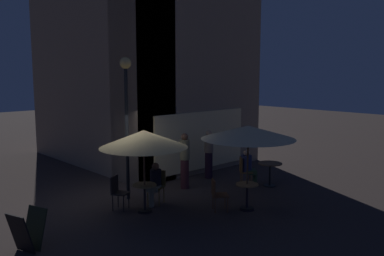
% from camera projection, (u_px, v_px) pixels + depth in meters
% --- Properties ---
extents(ground_plane, '(60.00, 60.00, 0.00)m').
position_uv_depth(ground_plane, '(129.00, 204.00, 11.56)').
color(ground_plane, '#322A27').
extents(cafe_building, '(6.21, 8.21, 9.21)m').
position_uv_depth(cafe_building, '(135.00, 49.00, 15.66)').
color(cafe_building, gray).
rests_on(cafe_building, ground).
extents(street_lamp_near_corner, '(0.33, 0.33, 4.14)m').
position_uv_depth(street_lamp_near_corner, '(126.00, 100.00, 11.67)').
color(street_lamp_near_corner, black).
rests_on(street_lamp_near_corner, ground).
extents(menu_sandwich_board, '(0.77, 0.72, 0.86)m').
position_uv_depth(menu_sandwich_board, '(28.00, 231.00, 8.50)').
color(menu_sandwich_board, black).
rests_on(menu_sandwich_board, ground).
extents(cafe_table_0, '(0.61, 0.61, 0.72)m').
position_uv_depth(cafe_table_0, '(247.00, 193.00, 11.06)').
color(cafe_table_0, black).
rests_on(cafe_table_0, ground).
extents(cafe_table_1, '(0.64, 0.64, 0.76)m').
position_uv_depth(cafe_table_1, '(145.00, 193.00, 10.87)').
color(cafe_table_1, black).
rests_on(cafe_table_1, ground).
extents(cafe_table_2, '(0.78, 0.78, 0.77)m').
position_uv_depth(cafe_table_2, '(270.00, 169.00, 13.35)').
color(cafe_table_2, black).
rests_on(cafe_table_2, ground).
extents(patio_umbrella_0, '(2.52, 2.52, 2.32)m').
position_uv_depth(patio_umbrella_0, '(248.00, 133.00, 10.84)').
color(patio_umbrella_0, black).
rests_on(patio_umbrella_0, ground).
extents(patio_umbrella_1, '(2.33, 2.33, 2.22)m').
position_uv_depth(patio_umbrella_1, '(144.00, 139.00, 10.67)').
color(patio_umbrella_1, black).
rests_on(patio_umbrella_1, ground).
extents(cafe_chair_0, '(0.58, 0.58, 0.87)m').
position_uv_depth(cafe_chair_0, '(217.00, 192.00, 10.95)').
color(cafe_chair_0, brown).
rests_on(cafe_chair_0, ground).
extents(cafe_chair_1, '(0.56, 0.56, 0.93)m').
position_uv_depth(cafe_chair_1, '(117.00, 190.00, 11.09)').
color(cafe_chair_1, black).
rests_on(cafe_chair_1, ground).
extents(cafe_chair_2, '(0.59, 0.59, 0.94)m').
position_uv_depth(cafe_chair_2, '(157.00, 183.00, 11.64)').
color(cafe_chair_2, brown).
rests_on(cafe_chair_2, ground).
extents(cafe_chair_3, '(0.55, 0.55, 0.97)m').
position_uv_depth(cafe_chair_3, '(244.00, 169.00, 13.30)').
color(cafe_chair_3, brown).
rests_on(cafe_chair_3, ground).
extents(patron_seated_0, '(0.52, 0.45, 1.19)m').
position_uv_depth(patron_seated_0, '(155.00, 181.00, 11.48)').
color(patron_seated_0, slate).
rests_on(patron_seated_0, ground).
extents(patron_seated_1, '(0.53, 0.52, 1.23)m').
position_uv_depth(patron_seated_1, '(248.00, 166.00, 13.30)').
color(patron_seated_1, '#2F472E').
rests_on(patron_seated_1, ground).
extents(patron_standing_2, '(0.32, 0.32, 1.71)m').
position_uv_depth(patron_standing_2, '(209.00, 154.00, 14.33)').
color(patron_standing_2, black).
rests_on(patron_standing_2, ground).
extents(patron_standing_3, '(0.32, 0.32, 1.80)m').
position_uv_depth(patron_standing_3, '(185.00, 160.00, 13.05)').
color(patron_standing_3, '#432028').
rests_on(patron_standing_3, ground).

